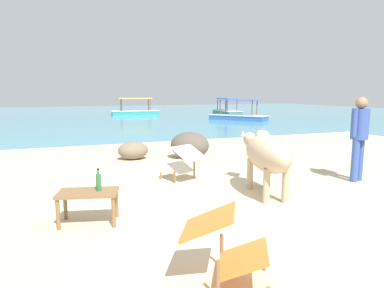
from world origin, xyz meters
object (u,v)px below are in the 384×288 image
at_px(deck_chair_near, 226,242).
at_px(boat_blue, 238,116).
at_px(bottle, 99,182).
at_px(boat_green, 227,111).
at_px(cow, 266,153).
at_px(low_bench_table, 88,197).
at_px(boat_teal, 136,111).
at_px(person_standing, 359,133).
at_px(deck_chair_far, 183,161).

height_order(deck_chair_near, boat_blue, boat_blue).
relative_size(bottle, boat_green, 0.08).
distance_m(cow, low_bench_table, 2.91).
bearing_deg(boat_blue, boat_green, -55.94).
bearing_deg(boat_teal, low_bench_table, 80.48).
bearing_deg(bottle, deck_chair_near, -64.20).
height_order(bottle, boat_green, boat_green).
distance_m(bottle, boat_blue, 17.45).
bearing_deg(boat_blue, boat_teal, -2.36).
distance_m(boat_green, boat_teal, 7.17).
relative_size(boat_blue, boat_green, 0.97).
bearing_deg(bottle, boat_teal, 77.28).
bearing_deg(deck_chair_near, boat_teal, 109.77).
bearing_deg(low_bench_table, boat_teal, 91.15).
bearing_deg(deck_chair_near, bottle, 145.18).
bearing_deg(boat_green, bottle, -25.99).
bearing_deg(person_standing, bottle, 77.56).
distance_m(boat_blue, boat_teal, 8.90).
height_order(boat_blue, boat_teal, same).
xyz_separation_m(boat_blue, boat_teal, (-5.00, 7.36, 0.00)).
xyz_separation_m(low_bench_table, bottle, (0.14, -0.02, 0.19)).
distance_m(deck_chair_near, boat_blue, 18.57).
distance_m(deck_chair_far, boat_blue, 15.12).
height_order(cow, boat_blue, boat_blue).
height_order(boat_blue, boat_green, same).
xyz_separation_m(person_standing, boat_blue, (5.03, 13.97, -0.70)).
bearing_deg(boat_green, deck_chair_far, -24.16).
xyz_separation_m(bottle, deck_chair_near, (0.91, -1.88, -0.17)).
relative_size(boat_green, boat_teal, 1.01).
bearing_deg(boat_blue, low_bench_table, 108.44).
xyz_separation_m(deck_chair_near, person_standing, (3.96, 2.28, 0.56)).
distance_m(deck_chair_near, deck_chair_far, 3.62).
relative_size(person_standing, boat_teal, 0.43).
bearing_deg(person_standing, boat_green, -36.75).
bearing_deg(low_bench_table, bottle, 8.08).
xyz_separation_m(bottle, person_standing, (4.88, 0.39, 0.40)).
bearing_deg(deck_chair_far, deck_chair_near, 142.76).
bearing_deg(boat_teal, boat_blue, 127.77).
distance_m(deck_chair_near, boat_teal, 23.94).
bearing_deg(deck_chair_near, person_standing, 59.25).
xyz_separation_m(cow, low_bench_table, (-2.88, -0.27, -0.34)).
bearing_deg(deck_chair_far, boat_green, -53.03).
bearing_deg(boat_teal, boat_green, 166.55).
relative_size(cow, low_bench_table, 2.27).
relative_size(bottle, person_standing, 0.18).
relative_size(deck_chair_near, boat_teal, 0.25).
distance_m(bottle, person_standing, 4.91).
height_order(person_standing, boat_green, person_standing).
bearing_deg(cow, low_bench_table, 108.05).
bearing_deg(boat_blue, deck_chair_near, 114.46).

